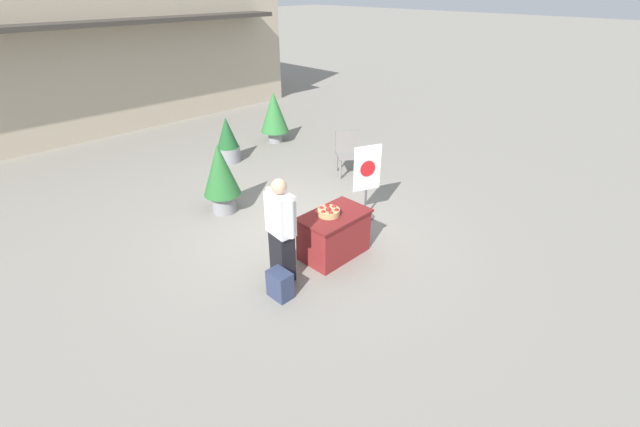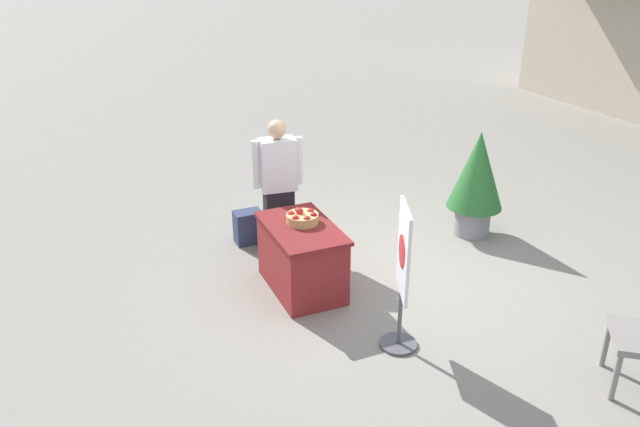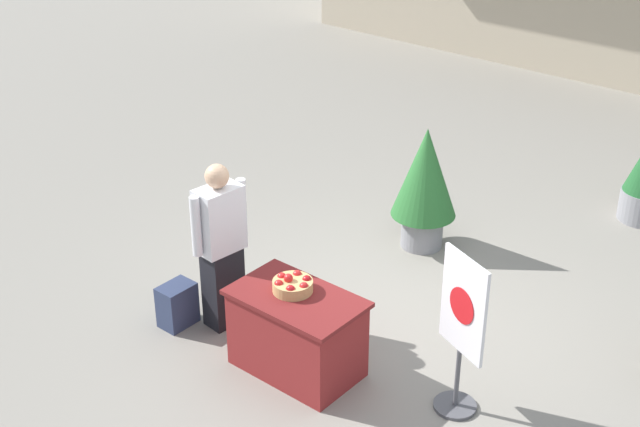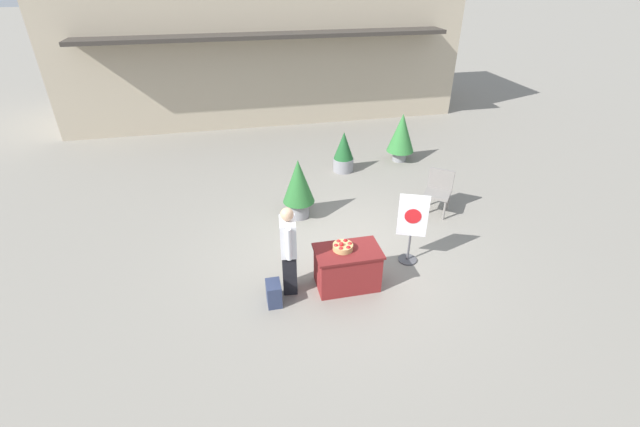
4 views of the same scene
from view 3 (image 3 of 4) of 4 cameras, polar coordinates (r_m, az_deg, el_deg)
name	(u,v)px [view 3 (image 3 of 4)]	position (r m, az deg, el deg)	size (l,w,h in m)	color
ground_plane	(382,324)	(8.54, 4.01, -7.04)	(120.00, 120.00, 0.00)	gray
display_table	(297,333)	(7.73, -1.49, -7.65)	(1.13, 0.69, 0.75)	maroon
apple_basket	(293,285)	(7.56, -1.76, -4.59)	(0.35, 0.35, 0.16)	tan
person_visitor	(221,245)	(8.15, -6.36, -2.05)	(0.30, 0.61, 1.64)	black
backpack	(177,305)	(8.51, -9.12, -5.80)	(0.24, 0.34, 0.42)	#2D3856
poster_board	(461,330)	(7.17, 9.04, -7.38)	(0.51, 0.36, 1.43)	#4C4C51
potted_plant_far_left	(425,180)	(9.51, 6.73, 2.11)	(0.70, 0.70, 1.38)	gray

